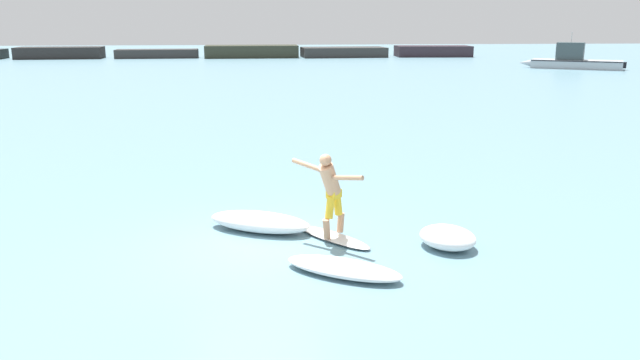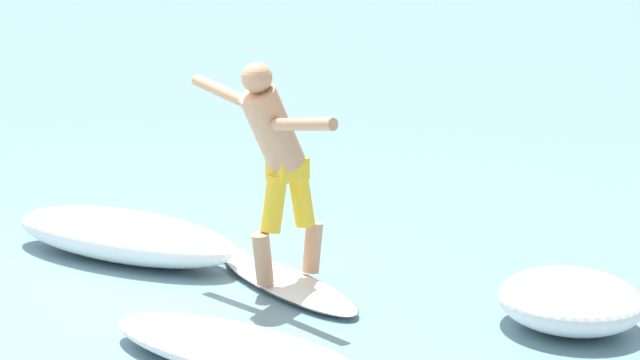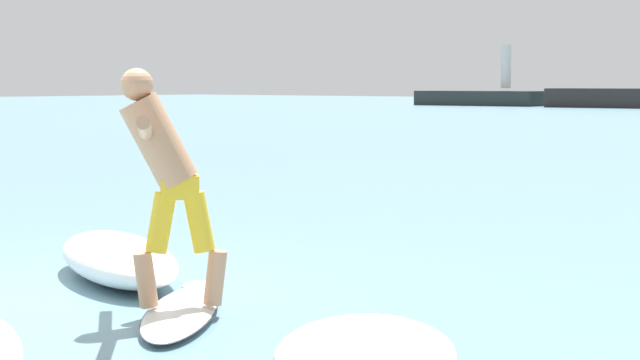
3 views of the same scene
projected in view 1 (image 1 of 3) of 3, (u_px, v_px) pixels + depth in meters
ground_plane at (256, 247)px, 11.67m from camera, size 200.00×200.00×0.00m
rock_jetty_breakwater at (226, 52)px, 70.97m from camera, size 61.98×5.03×4.30m
surfboard at (332, 237)px, 12.08m from camera, size 1.53×1.80×0.22m
surfer at (331, 188)px, 11.71m from camera, size 1.26×1.12×1.65m
fishing_boat_near_jetty at (573, 60)px, 54.71m from camera, size 8.17×5.84×3.16m
wave_foam_at_tail at (343, 268)px, 10.37m from camera, size 2.13×1.67×0.23m
wave_foam_at_nose at (260, 222)px, 12.51m from camera, size 2.27×1.61×0.38m
wave_foam_beside at (448, 237)px, 11.60m from camera, size 1.36×1.44×0.39m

